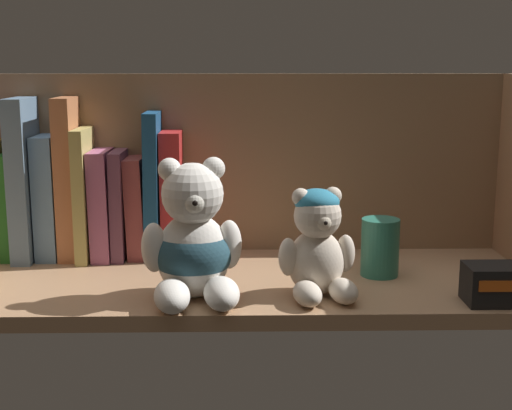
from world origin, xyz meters
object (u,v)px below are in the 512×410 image
Objects in this scene: book_4 at (52,195)px; book_6 at (88,192)px; book_9 at (138,206)px; teddy_bear_larger at (193,244)px; pillar_candle at (380,247)px; small_product_box at (505,284)px; book_7 at (105,202)px; book_11 at (173,193)px; book_2 at (14,204)px; book_8 at (122,202)px; teddy_bear_smaller at (318,246)px; book_3 at (29,177)px; book_5 at (71,177)px; book_10 at (154,184)px.

book_6 is (5.49, 0.00, 0.55)cm from book_4.
book_9 is 0.85× the size of teddy_bear_larger.
pillar_candle is 0.81× the size of small_product_box.
book_6 is 27.43cm from teddy_bear_larger.
book_11 is at bearing 0.00° from book_7.
book_7 reaches higher than pillar_candle.
book_2 is 0.98× the size of book_8.
book_7 is 1.18× the size of teddy_bear_smaller.
book_3 is at bearing 180.00° from book_11.
book_7 is 25.81cm from teddy_bear_larger.
book_5 is at bearing 180.00° from book_6.
book_3 is at bearing 180.00° from book_5.
book_9 is 0.69× the size of book_10.
book_8 reaches higher than book_9.
book_2 is 24.02cm from book_11.
book_11 reaches higher than pillar_candle.
book_11 is at bearing 101.79° from teddy_bear_larger.
book_2 is 0.73× the size of book_10.
book_8 is 39.18cm from pillar_candle.
book_5 is at bearing 149.69° from teddy_bear_smaller.
small_product_box is at bearing -25.23° from book_8.
book_4 reaches higher than book_9.
teddy_bear_larger is 2.22× the size of pillar_candle.
book_4 is 31.12cm from teddy_bear_larger.
book_9 is 36.82cm from pillar_candle.
book_5 is 63.12cm from small_product_box.
book_5 reaches higher than pillar_candle.
teddy_bear_larger is (22.67, -21.20, -2.24)cm from book_4.
book_5 is 1.74× the size of teddy_bear_smaller.
pillar_candle is at bearing -22.04° from book_11.
book_3 is at bearing 180.00° from book_8.
book_9 is 23.33cm from teddy_bear_larger.
book_4 is 10.56cm from book_8.
small_product_box is (42.55, -23.70, -7.06)cm from book_11.
book_8 is at bearing 154.77° from small_product_box.
teddy_bear_larger is (7.19, -21.20, -3.94)cm from book_10.
book_2 reaches higher than pillar_candle.
book_8 is (2.51, 0.00, -0.06)cm from book_7.
book_4 is at bearing 180.00° from book_8.
book_7 is at bearing 180.00° from book_10.
pillar_candle reaches higher than small_product_box.
teddy_bear_larger is (12.17, -21.20, -1.12)cm from book_8.
book_5 is at bearing 180.00° from book_8.
book_8 is at bearing 119.86° from teddy_bear_larger.
book_10 is (7.50, 0.00, 2.76)cm from book_7.
book_6 is 10.06cm from book_10.
book_3 is 2.43× the size of small_product_box.
book_5 is 6.23cm from book_7.
book_9 is at bearing 0.00° from book_4.
book_8 is at bearing 180.00° from book_10.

